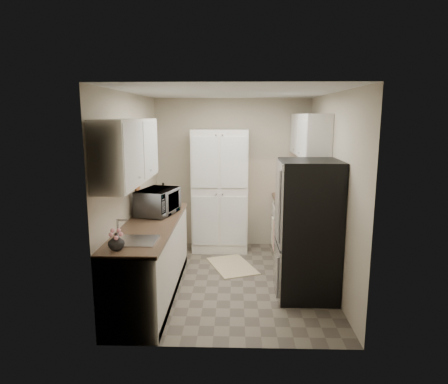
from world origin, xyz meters
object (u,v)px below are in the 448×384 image
at_px(refrigerator, 308,230).
at_px(toaster_oven, 299,189).
at_px(microwave, 158,202).
at_px(pantry_cabinet, 220,191).
at_px(electric_range, 299,239).
at_px(wine_bottle, 163,197).

bearing_deg(refrigerator, toaster_oven, 85.10).
distance_m(refrigerator, microwave, 1.98).
bearing_deg(refrigerator, microwave, 166.92).
height_order(pantry_cabinet, refrigerator, pantry_cabinet).
distance_m(pantry_cabinet, refrigerator, 2.07).
height_order(electric_range, toaster_oven, electric_range).
distance_m(electric_range, wine_bottle, 2.03).
relative_size(electric_range, microwave, 1.85).
bearing_deg(refrigerator, pantry_cabinet, 123.46).
bearing_deg(microwave, wine_bottle, 10.59).
xyz_separation_m(microwave, toaster_oven, (2.07, 1.30, -0.07)).
bearing_deg(toaster_oven, microwave, -137.73).
bearing_deg(wine_bottle, toaster_oven, 26.12).
distance_m(electric_range, toaster_oven, 1.10).
xyz_separation_m(microwave, wine_bottle, (0.02, 0.30, 0.00)).
bearing_deg(wine_bottle, pantry_cabinet, 52.28).
distance_m(electric_range, microwave, 2.07).
relative_size(refrigerator, wine_bottle, 5.02).
bearing_deg(toaster_oven, pantry_cabinet, -168.90).
height_order(electric_range, wine_bottle, wine_bottle).
bearing_deg(pantry_cabinet, microwave, -121.22).
distance_m(pantry_cabinet, microwave, 1.50).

